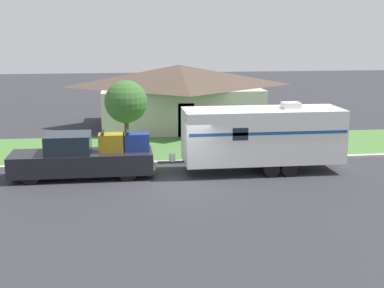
{
  "coord_description": "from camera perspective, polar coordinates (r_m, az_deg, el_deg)",
  "views": [
    {
      "loc": [
        -2.56,
        -21.94,
        6.59
      ],
      "look_at": [
        0.58,
        1.78,
        1.4
      ],
      "focal_mm": 50.0,
      "sensor_mm": 36.0,
      "label": 1
    }
  ],
  "objects": [
    {
      "name": "curb_strip",
      "position": [
        26.63,
        -1.79,
        -1.94
      ],
      "size": [
        80.0,
        0.3,
        0.14
      ],
      "color": "beige",
      "rests_on": "ground_plane"
    },
    {
      "name": "ground_plane",
      "position": [
        23.05,
        -0.85,
        -4.37
      ],
      "size": [
        120.0,
        120.0,
        0.0
      ],
      "primitive_type": "plane",
      "color": "#2D2D33"
    },
    {
      "name": "pickup_truck",
      "position": [
        24.45,
        -11.5,
        -1.4
      ],
      "size": [
        6.41,
        2.02,
        2.09
      ],
      "color": "black",
      "rests_on": "ground_plane"
    },
    {
      "name": "tree_in_yard",
      "position": [
        28.48,
        -7.06,
        4.47
      ],
      "size": [
        2.26,
        2.26,
        3.93
      ],
      "color": "brown",
      "rests_on": "ground_plane"
    },
    {
      "name": "house_across_street",
      "position": [
        36.68,
        -1.39,
        5.3
      ],
      "size": [
        11.13,
        8.6,
        4.18
      ],
      "color": "#B2B2A8",
      "rests_on": "ground_plane"
    },
    {
      "name": "lawn_strip",
      "position": [
        30.18,
        -2.49,
        -0.36
      ],
      "size": [
        80.0,
        7.0,
        0.03
      ],
      "color": "#477538",
      "rests_on": "ground_plane"
    },
    {
      "name": "travel_trailer",
      "position": [
        25.05,
        7.53,
        0.95
      ],
      "size": [
        8.57,
        2.47,
        3.24
      ],
      "color": "black",
      "rests_on": "ground_plane"
    }
  ]
}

